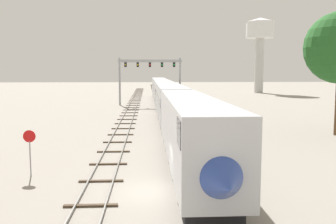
{
  "coord_description": "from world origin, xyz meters",
  "views": [
    {
      "loc": [
        -0.75,
        -19.31,
        6.47
      ],
      "look_at": [
        1.0,
        12.0,
        3.0
      ],
      "focal_mm": 39.52,
      "sensor_mm": 36.0,
      "label": 1
    }
  ],
  "objects": [
    {
      "name": "signal_gantry",
      "position": [
        -0.25,
        51.33,
        6.57
      ],
      "size": [
        12.1,
        0.49,
        9.0
      ],
      "color": "#999BA0",
      "rests_on": "ground"
    },
    {
      "name": "ground_plane",
      "position": [
        0.0,
        0.0,
        0.0
      ],
      "size": [
        400.0,
        400.0,
        0.0
      ],
      "primitive_type": "plane",
      "color": "gray"
    },
    {
      "name": "track_main",
      "position": [
        2.0,
        60.0,
        0.07
      ],
      "size": [
        2.6,
        200.0,
        0.16
      ],
      "color": "slate",
      "rests_on": "ground"
    },
    {
      "name": "track_near",
      "position": [
        -3.5,
        40.0,
        0.07
      ],
      "size": [
        2.6,
        160.0,
        0.16
      ],
      "color": "slate",
      "rests_on": "ground"
    },
    {
      "name": "stop_sign",
      "position": [
        -8.0,
        3.46,
        1.87
      ],
      "size": [
        0.76,
        0.08,
        2.88
      ],
      "color": "gray",
      "rests_on": "ground"
    },
    {
      "name": "passenger_train",
      "position": [
        2.0,
        36.75,
        2.6
      ],
      "size": [
        3.04,
        86.24,
        4.8
      ],
      "color": "silver",
      "rests_on": "ground"
    },
    {
      "name": "water_tower",
      "position": [
        32.65,
        90.07,
        16.83
      ],
      "size": [
        8.4,
        8.4,
        22.14
      ],
      "color": "beige",
      "rests_on": "ground"
    }
  ]
}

